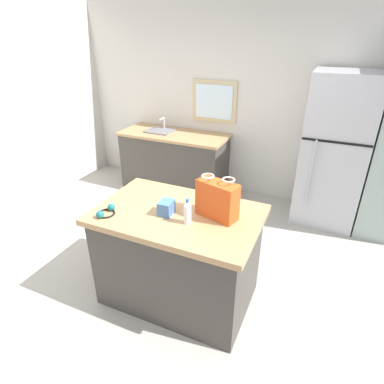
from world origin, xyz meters
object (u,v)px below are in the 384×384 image
at_px(bottle, 187,213).
at_px(kitchen_island, 178,256).
at_px(refrigerator, 334,152).
at_px(small_box, 166,208).
at_px(ear_defenders, 106,212).
at_px(shopping_bag, 217,200).

bearing_deg(bottle, kitchen_island, 141.40).
bearing_deg(kitchen_island, bottle, -38.60).
bearing_deg(kitchen_island, refrigerator, 61.51).
bearing_deg(kitchen_island, small_box, -138.95).
xyz_separation_m(kitchen_island, small_box, (-0.07, -0.06, 0.52)).
bearing_deg(refrigerator, kitchen_island, -118.49).
bearing_deg(refrigerator, ear_defenders, -125.14).
height_order(shopping_bag, bottle, shopping_bag).
distance_m(shopping_bag, small_box, 0.43).
height_order(kitchen_island, ear_defenders, ear_defenders).
height_order(shopping_bag, ear_defenders, shopping_bag).
bearing_deg(shopping_bag, kitchen_island, -167.99).
bearing_deg(small_box, kitchen_island, 41.05).
xyz_separation_m(kitchen_island, shopping_bag, (0.32, 0.07, 0.62)).
height_order(kitchen_island, small_box, small_box).
distance_m(shopping_bag, bottle, 0.26).
xyz_separation_m(shopping_bag, bottle, (-0.17, -0.19, -0.06)).
relative_size(shopping_bag, small_box, 2.62).
bearing_deg(shopping_bag, small_box, -161.77).
bearing_deg(small_box, refrigerator, 60.74).
xyz_separation_m(small_box, bottle, (0.22, -0.06, 0.04)).
xyz_separation_m(small_box, ear_defenders, (-0.45, -0.21, -0.04)).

